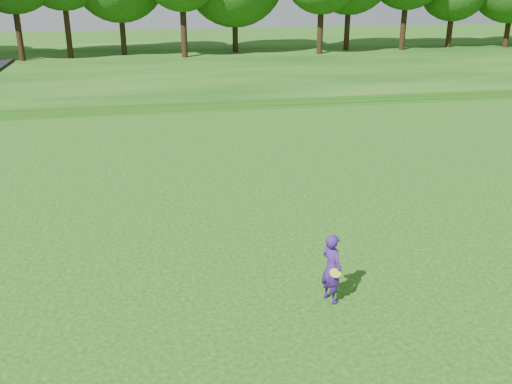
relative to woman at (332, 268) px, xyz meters
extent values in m
plane|color=#10450D|center=(-2.14, 0.98, -0.85)|extent=(140.00, 140.00, 0.00)
cube|color=#10450D|center=(-2.14, 34.98, -0.55)|extent=(130.00, 30.00, 0.60)
cube|color=gray|center=(-2.14, 20.98, -0.83)|extent=(130.00, 1.60, 0.04)
imported|color=#3C1C7E|center=(0.00, 0.00, 0.00)|extent=(0.61, 0.73, 1.70)
cylinder|color=#D3EC25|center=(0.01, -0.25, 0.00)|extent=(0.26, 0.25, 0.12)
camera|label=1|loc=(-3.96, -11.09, 6.36)|focal=40.00mm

